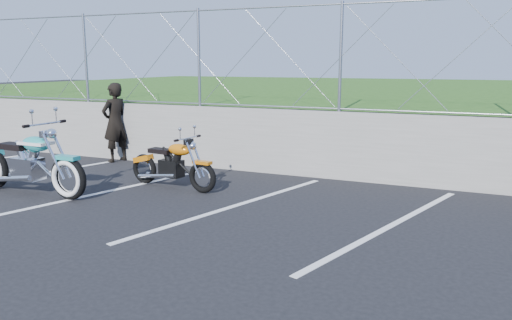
% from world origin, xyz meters
% --- Properties ---
extents(ground, '(90.00, 90.00, 0.00)m').
position_xyz_m(ground, '(0.00, 0.00, 0.00)').
color(ground, black).
rests_on(ground, ground).
extents(retaining_wall, '(30.00, 0.22, 1.30)m').
position_xyz_m(retaining_wall, '(0.00, 3.50, 0.65)').
color(retaining_wall, slate).
rests_on(retaining_wall, ground).
extents(grass_field, '(30.00, 20.00, 1.30)m').
position_xyz_m(grass_field, '(0.00, 13.50, 0.65)').
color(grass_field, '#234B14').
rests_on(grass_field, ground).
extents(chain_link_fence, '(28.00, 0.03, 2.00)m').
position_xyz_m(chain_link_fence, '(0.00, 3.50, 2.30)').
color(chain_link_fence, gray).
rests_on(chain_link_fence, retaining_wall).
extents(parking_lines, '(18.29, 4.31, 0.01)m').
position_xyz_m(parking_lines, '(1.20, 1.00, 0.00)').
color(parking_lines, silver).
rests_on(parking_lines, ground).
extents(cruiser_turquoise, '(2.51, 0.79, 1.25)m').
position_xyz_m(cruiser_turquoise, '(-3.50, 0.30, 0.50)').
color(cruiser_turquoise, black).
rests_on(cruiser_turquoise, ground).
extents(naked_orange, '(1.88, 0.64, 0.94)m').
position_xyz_m(naked_orange, '(-1.49, 1.60, 0.40)').
color(naked_orange, black).
rests_on(naked_orange, ground).
extents(person_standing, '(0.57, 0.73, 1.77)m').
position_xyz_m(person_standing, '(-4.02, 3.20, 0.89)').
color(person_standing, black).
rests_on(person_standing, ground).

